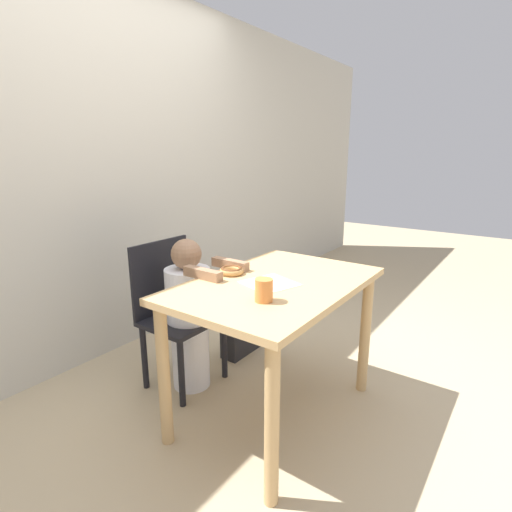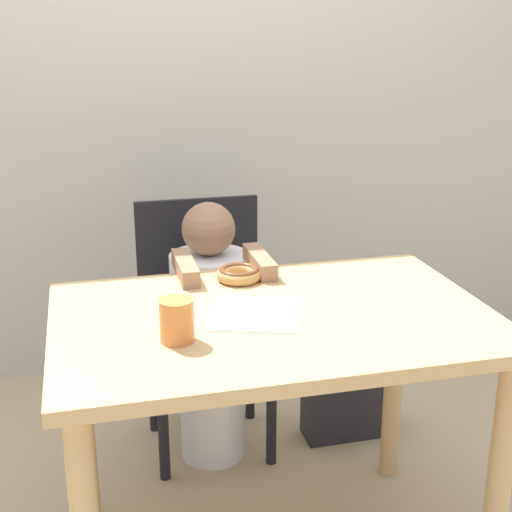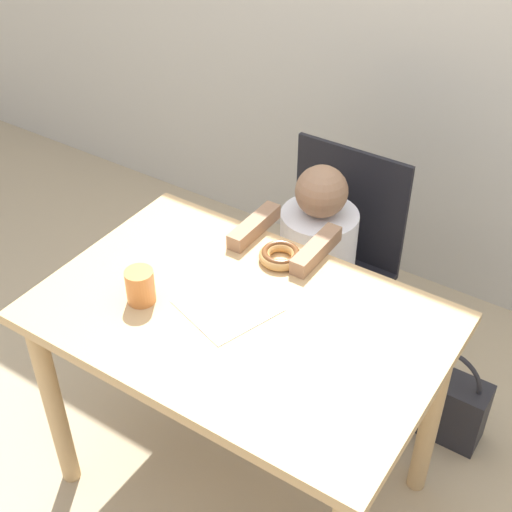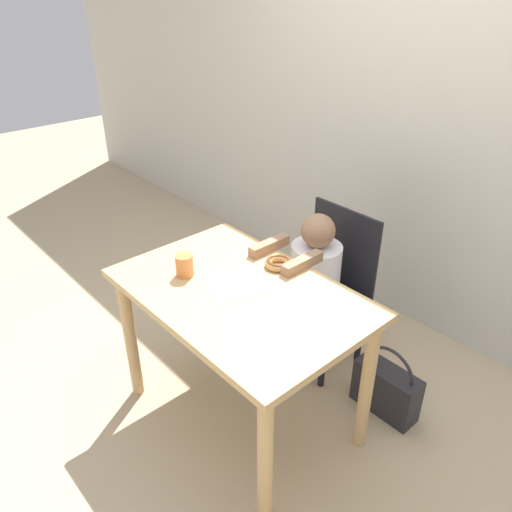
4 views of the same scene
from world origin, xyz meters
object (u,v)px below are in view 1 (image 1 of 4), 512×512
Objects in this scene: chair at (176,311)px; cup at (264,290)px; child_figure at (190,316)px; handbag at (242,333)px; donut at (232,270)px.

chair is 0.88m from cup.
handbag is (0.51, 0.01, -0.32)m from child_figure.
child_figure reaches higher than cup.
handbag is (0.48, 0.30, -0.64)m from donut.
chair is at bearing 75.81° from cup.
donut is 0.85m from handbag.
donut is 0.33× the size of handbag.
chair is at bearing 94.40° from donut.
chair is 0.12m from child_figure.
child_figure is 0.60m from handbag.
child_figure is at bearing 96.13° from donut.
child_figure is at bearing 73.41° from cup.
donut is at bearing -85.60° from chair.
handbag is at bearing -12.22° from chair.
child_figure is 9.02× the size of cup.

